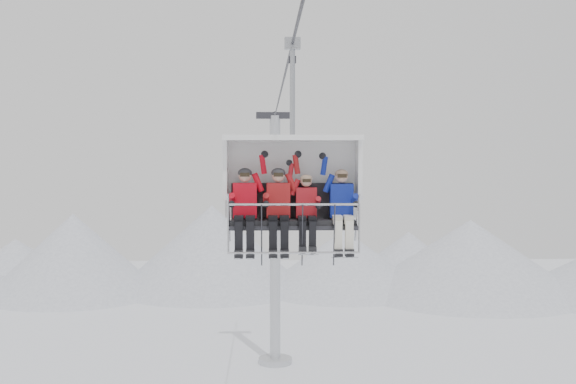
{
  "coord_description": "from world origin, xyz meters",
  "views": [
    {
      "loc": [
        -0.51,
        -16.29,
        11.21
      ],
      "look_at": [
        0.0,
        0.0,
        10.37
      ],
      "focal_mm": 45.0,
      "sensor_mm": 36.0,
      "label": 1
    }
  ],
  "objects_px": {
    "skier_far_left": "(245,207)",
    "skier_far_right": "(342,207)",
    "skier_center_right": "(307,210)",
    "skier_center_left": "(278,207)",
    "chairlift_carrier": "(292,181)",
    "lift_tower_right": "(275,257)"
  },
  "relations": [
    {
      "from": "chairlift_carrier",
      "to": "lift_tower_right",
      "type": "bearing_deg",
      "value": 90.0
    },
    {
      "from": "skier_center_left",
      "to": "skier_far_right",
      "type": "bearing_deg",
      "value": -0.14
    },
    {
      "from": "skier_far_left",
      "to": "skier_center_left",
      "type": "height_order",
      "value": "same"
    },
    {
      "from": "lift_tower_right",
      "to": "skier_center_left",
      "type": "distance_m",
      "value": 25.24
    },
    {
      "from": "skier_far_left",
      "to": "chairlift_carrier",
      "type": "bearing_deg",
      "value": 18.74
    },
    {
      "from": "lift_tower_right",
      "to": "chairlift_carrier",
      "type": "distance_m",
      "value": 25.03
    },
    {
      "from": "chairlift_carrier",
      "to": "skier_far_left",
      "type": "distance_m",
      "value": 1.06
    },
    {
      "from": "skier_far_left",
      "to": "skier_center_right",
      "type": "height_order",
      "value": "skier_far_left"
    },
    {
      "from": "chairlift_carrier",
      "to": "skier_center_right",
      "type": "xyz_separation_m",
      "value": [
        0.26,
        -0.32,
        -0.53
      ]
    },
    {
      "from": "chairlift_carrier",
      "to": "skier_center_right",
      "type": "relative_size",
      "value": 2.36
    },
    {
      "from": "chairlift_carrier",
      "to": "skier_far_left",
      "type": "bearing_deg",
      "value": -161.26
    },
    {
      "from": "skier_center_right",
      "to": "skier_far_right",
      "type": "relative_size",
      "value": 0.99
    },
    {
      "from": "chairlift_carrier",
      "to": "skier_center_right",
      "type": "bearing_deg",
      "value": -51.06
    },
    {
      "from": "skier_center_right",
      "to": "skier_far_right",
      "type": "distance_m",
      "value": 0.67
    },
    {
      "from": "skier_far_left",
      "to": "skier_center_left",
      "type": "relative_size",
      "value": 1.0
    },
    {
      "from": "skier_far_right",
      "to": "skier_far_left",
      "type": "bearing_deg",
      "value": 179.91
    },
    {
      "from": "skier_center_left",
      "to": "skier_far_right",
      "type": "distance_m",
      "value": 1.19
    },
    {
      "from": "chairlift_carrier",
      "to": "skier_center_right",
      "type": "distance_m",
      "value": 0.67
    },
    {
      "from": "skier_far_left",
      "to": "skier_far_right",
      "type": "relative_size",
      "value": 1.02
    },
    {
      "from": "chairlift_carrier",
      "to": "skier_far_right",
      "type": "distance_m",
      "value": 1.09
    },
    {
      "from": "chairlift_carrier",
      "to": "skier_center_left",
      "type": "bearing_deg",
      "value": -131.51
    },
    {
      "from": "lift_tower_right",
      "to": "skier_center_right",
      "type": "height_order",
      "value": "lift_tower_right"
    }
  ]
}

